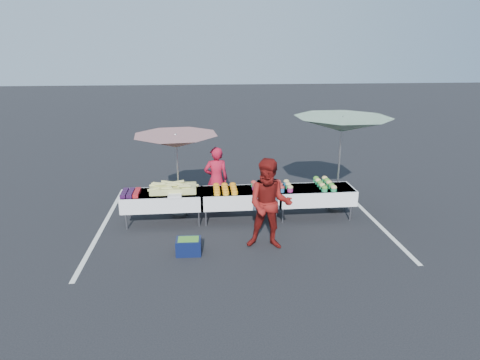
{
  "coord_description": "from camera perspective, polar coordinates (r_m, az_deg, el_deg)",
  "views": [
    {
      "loc": [
        -0.85,
        -8.85,
        3.89
      ],
      "look_at": [
        0.0,
        0.0,
        1.0
      ],
      "focal_mm": 30.0,
      "sensor_mm": 36.0,
      "label": 1
    }
  ],
  "objects": [
    {
      "name": "umbrella_right",
      "position": [
        9.98,
        14.34,
        7.58
      ],
      "size": [
        3.04,
        3.04,
        2.4
      ],
      "rotation": [
        0.0,
        0.0,
        -0.37
      ],
      "color": "black",
      "rests_on": "ground"
    },
    {
      "name": "customer",
      "position": [
        8.06,
        4.22,
        -3.49
      ],
      "size": [
        1.05,
        0.89,
        1.89
      ],
      "primitive_type": "imported",
      "rotation": [
        0.0,
        0.0,
        -0.21
      ],
      "color": "maroon",
      "rests_on": "ground"
    },
    {
      "name": "vendor",
      "position": [
        9.97,
        -3.39,
        0.08
      ],
      "size": [
        0.65,
        0.47,
        1.65
      ],
      "primitive_type": "imported",
      "rotation": [
        0.0,
        0.0,
        3.27
      ],
      "color": "maroon",
      "rests_on": "ground"
    },
    {
      "name": "plastic_bags",
      "position": [
        9.12,
        -9.25,
        -2.2
      ],
      "size": [
        0.3,
        0.25,
        0.05
      ],
      "primitive_type": "cube",
      "color": "white",
      "rests_on": "table_left"
    },
    {
      "name": "corn_pile",
      "position": [
        9.43,
        -9.51,
        -1.13
      ],
      "size": [
        1.16,
        0.57,
        0.26
      ],
      "color": "#B9C163",
      "rests_on": "table_left"
    },
    {
      "name": "stripe_left",
      "position": [
        9.95,
        -18.78,
        -6.02
      ],
      "size": [
        0.1,
        5.0,
        0.0
      ],
      "primitive_type": "cube",
      "color": "silver",
      "rests_on": "ground"
    },
    {
      "name": "bean_baskets",
      "position": [
        9.88,
        11.94,
        -0.49
      ],
      "size": [
        0.36,
        0.86,
        0.15
      ],
      "color": "#21844B",
      "rests_on": "table_right"
    },
    {
      "name": "berry_punnets",
      "position": [
        9.47,
        -15.27,
        -1.77
      ],
      "size": [
        0.4,
        0.54,
        0.08
      ],
      "color": "black",
      "rests_on": "table_left"
    },
    {
      "name": "umbrella_left",
      "position": [
        9.49,
        -9.07,
        5.41
      ],
      "size": [
        2.49,
        2.49,
        2.05
      ],
      "rotation": [
        0.0,
        0.0,
        -0.29
      ],
      "color": "black",
      "rests_on": "ground"
    },
    {
      "name": "table_center",
      "position": [
        9.48,
        0.0,
        -2.4
      ],
      "size": [
        1.86,
        0.81,
        0.75
      ],
      "color": "white",
      "rests_on": "ground"
    },
    {
      "name": "potato_cups",
      "position": [
        9.5,
        4.51,
        -0.84
      ],
      "size": [
        0.94,
        0.58,
        0.16
      ],
      "color": "#21609B",
      "rests_on": "table_right"
    },
    {
      "name": "table_right",
      "position": [
        9.81,
        10.53,
        -2.01
      ],
      "size": [
        1.86,
        0.81,
        0.75
      ],
      "color": "white",
      "rests_on": "ground"
    },
    {
      "name": "table_left",
      "position": [
        9.49,
        -10.89,
        -2.71
      ],
      "size": [
        1.86,
        0.81,
        0.75
      ],
      "color": "white",
      "rests_on": "ground"
    },
    {
      "name": "ground",
      "position": [
        9.7,
        0.0,
        -5.63
      ],
      "size": [
        80.0,
        80.0,
        0.0
      ],
      "primitive_type": "plane",
      "color": "black"
    },
    {
      "name": "storage_bin",
      "position": [
        8.16,
        -7.32,
        -9.29
      ],
      "size": [
        0.51,
        0.37,
        0.32
      ],
      "rotation": [
        0.0,
        0.0,
        -0.03
      ],
      "color": "#0B1337",
      "rests_on": "ground"
    },
    {
      "name": "stripe_right",
      "position": [
        10.48,
        17.76,
        -4.68
      ],
      "size": [
        0.1,
        5.0,
        0.0
      ],
      "primitive_type": "cube",
      "color": "silver",
      "rests_on": "ground"
    },
    {
      "name": "carrot_bowls",
      "position": [
        9.38,
        -2.12,
        -1.25
      ],
      "size": [
        0.55,
        0.69,
        0.11
      ],
      "color": "#FFAB1C",
      "rests_on": "table_center"
    }
  ]
}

